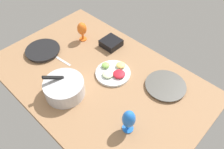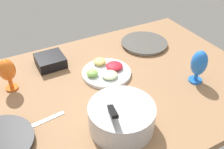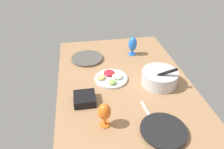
% 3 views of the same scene
% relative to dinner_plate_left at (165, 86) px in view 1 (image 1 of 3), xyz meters
% --- Properties ---
extents(ground_plane, '(1.60, 1.04, 0.04)m').
position_rel_dinner_plate_left_xyz_m(ground_plane, '(0.41, 0.27, -0.03)').
color(ground_plane, '#99704C').
extents(dinner_plate_left, '(0.29, 0.29, 0.02)m').
position_rel_dinner_plate_left_xyz_m(dinner_plate_left, '(0.00, 0.00, 0.00)').
color(dinner_plate_left, silver).
rests_on(dinner_plate_left, ground_plane).
extents(dinner_plate_right, '(0.28, 0.28, 0.03)m').
position_rel_dinner_plate_left_xyz_m(dinner_plate_right, '(0.94, 0.39, 0.00)').
color(dinner_plate_right, '#4C4C51').
rests_on(dinner_plate_right, ground_plane).
extents(mixing_bowl, '(0.27, 0.27, 0.18)m').
position_rel_dinner_plate_left_xyz_m(mixing_bowl, '(0.47, 0.53, 0.05)').
color(mixing_bowl, silver).
rests_on(mixing_bowl, ground_plane).
extents(fruit_platter, '(0.26, 0.26, 0.05)m').
position_rel_dinner_plate_left_xyz_m(fruit_platter, '(0.35, 0.17, 0.01)').
color(fruit_platter, silver).
rests_on(fruit_platter, ground_plane).
extents(hurricane_glass_orange, '(0.08, 0.08, 0.17)m').
position_rel_dinner_plate_left_xyz_m(hurricane_glass_orange, '(0.82, 0.05, 0.10)').
color(hurricane_glass_orange, orange).
rests_on(hurricane_glass_orange, ground_plane).
extents(hurricane_glass_blue, '(0.08, 0.08, 0.18)m').
position_rel_dinner_plate_left_xyz_m(hurricane_glass_blue, '(-0.02, 0.44, 0.09)').
color(hurricane_glass_blue, blue).
rests_on(hurricane_glass_blue, ground_plane).
extents(square_bowl_black, '(0.15, 0.15, 0.06)m').
position_rel_dinner_plate_left_xyz_m(square_bowl_black, '(0.59, -0.06, 0.02)').
color(square_bowl_black, black).
rests_on(square_bowl_black, ground_plane).
extents(fork_by_right_plate, '(0.18, 0.04, 0.01)m').
position_rel_dinner_plate_left_xyz_m(fork_by_right_plate, '(0.74, 0.34, -0.01)').
color(fork_by_right_plate, silver).
rests_on(fork_by_right_plate, ground_plane).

